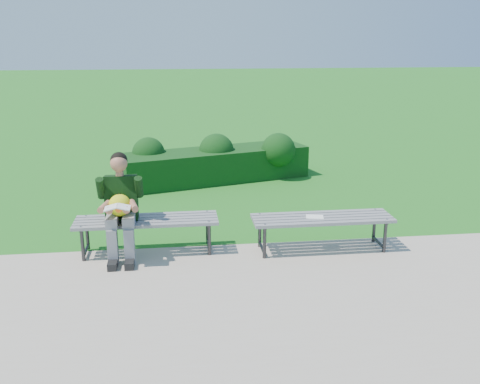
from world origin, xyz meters
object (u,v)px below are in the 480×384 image
object	(u,v)px
bench_right	(322,221)
seated_boy	(121,204)
paper_sheet	(315,217)
hedge	(217,161)
bench_left	(147,223)

from	to	relation	value
bench_right	seated_boy	size ratio (longest dim) A/B	1.37
seated_boy	paper_sheet	xyz separation A→B (m)	(2.44, -0.09, -0.24)
hedge	bench_right	xyz separation A→B (m)	(1.06, -3.71, 0.03)
bench_right	paper_sheet	xyz separation A→B (m)	(-0.10, 0.00, 0.06)
bench_right	seated_boy	world-z (taller)	seated_boy
bench_left	hedge	bearing A→B (deg)	71.60
bench_left	seated_boy	bearing A→B (deg)	-161.71
seated_boy	paper_sheet	bearing A→B (deg)	-2.13
hedge	seated_boy	bearing A→B (deg)	-112.11
bench_left	bench_right	xyz separation A→B (m)	(2.24, -0.19, 0.00)
hedge	bench_left	bearing A→B (deg)	-108.40
hedge	bench_right	bearing A→B (deg)	-74.00
paper_sheet	hedge	bearing A→B (deg)	104.56
hedge	bench_right	distance (m)	3.86
bench_right	bench_left	bearing A→B (deg)	175.14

